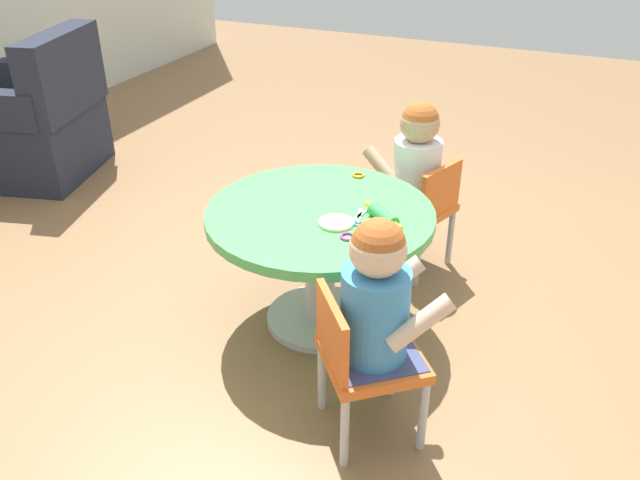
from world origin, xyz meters
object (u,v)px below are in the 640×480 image
(craft_table, at_px, (320,239))
(child_chair_right, at_px, (420,208))
(craft_scissors, at_px, (356,220))
(seated_child_right, at_px, (416,159))
(seated_child_left, at_px, (377,296))
(rolling_pin, at_px, (383,216))
(child_chair_left, at_px, (362,358))
(armchair_dark, at_px, (35,125))

(craft_table, relative_size, child_chair_right, 1.63)
(craft_scissors, bearing_deg, seated_child_right, -4.56)
(craft_table, xyz_separation_m, seated_child_left, (-0.47, -0.39, 0.14))
(rolling_pin, bearing_deg, craft_scissors, 108.36)
(child_chair_left, distance_m, craft_scissors, 0.56)
(child_chair_left, relative_size, armchair_dark, 0.61)
(seated_child_right, height_order, rolling_pin, seated_child_right)
(child_chair_left, height_order, seated_child_right, seated_child_right)
(rolling_pin, height_order, craft_scissors, rolling_pin)
(craft_table, height_order, craft_scissors, craft_scissors)
(seated_child_right, bearing_deg, armchair_dark, 87.07)
(seated_child_left, relative_size, child_chair_right, 0.95)
(seated_child_left, relative_size, rolling_pin, 2.64)
(seated_child_left, height_order, seated_child_right, same)
(child_chair_right, distance_m, craft_scissors, 0.63)
(craft_table, xyz_separation_m, child_chair_left, (-0.50, -0.36, -0.08))
(child_chair_right, xyz_separation_m, armchair_dark, (0.13, 2.39, 0.00))
(child_chair_left, bearing_deg, craft_scissors, 23.50)
(child_chair_left, xyz_separation_m, child_chair_right, (1.07, 0.12, 0.00))
(child_chair_right, height_order, seated_child_right, seated_child_right)
(seated_child_left, distance_m, rolling_pin, 0.51)
(seated_child_left, bearing_deg, rolling_pin, 16.85)
(craft_scissors, bearing_deg, seated_child_left, -152.20)
(seated_child_left, xyz_separation_m, armchair_dark, (1.18, 2.54, -0.22))
(seated_child_left, relative_size, seated_child_right, 1.00)
(craft_table, height_order, child_chair_left, child_chair_left)
(child_chair_right, xyz_separation_m, rolling_pin, (-0.56, -0.01, 0.23))
(craft_table, height_order, armchair_dark, armchair_dark)
(seated_child_right, distance_m, armchair_dark, 2.37)
(craft_table, bearing_deg, seated_child_right, -19.24)
(craft_table, relative_size, rolling_pin, 4.51)
(seated_child_left, bearing_deg, child_chair_right, 8.36)
(armchair_dark, distance_m, rolling_pin, 2.50)
(child_chair_right, relative_size, rolling_pin, 2.77)
(seated_child_left, height_order, craft_scissors, seated_child_left)
(child_chair_right, relative_size, seated_child_right, 1.05)
(craft_table, distance_m, seated_child_right, 0.63)
(child_chair_left, xyz_separation_m, armchair_dark, (1.20, 2.51, 0.00))
(seated_child_right, bearing_deg, rolling_pin, -175.58)
(child_chair_right, bearing_deg, seated_child_right, 70.28)
(child_chair_right, bearing_deg, seated_child_left, -171.64)
(child_chair_right, height_order, craft_scissors, child_chair_right)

